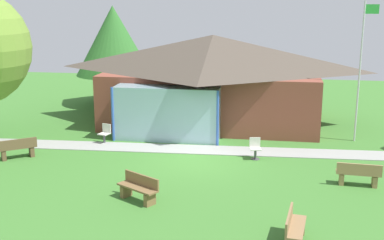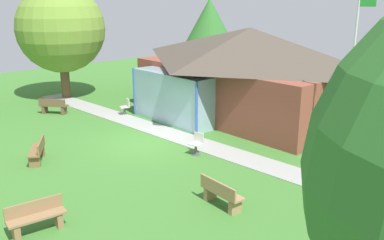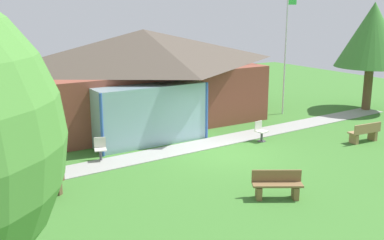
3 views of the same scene
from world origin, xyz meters
The scene contains 10 objects.
ground_plane centered at (0.00, 0.00, 0.00)m, with size 44.00×44.00×0.00m, color #3D752D.
pavilion centered at (-0.32, 6.44, 2.35)m, with size 11.61×8.25×4.53m.
footpath centered at (0.00, 1.38, 0.01)m, with size 23.00×1.30×0.03m, color #999993.
flagpole centered at (6.66, 3.96, 3.42)m, with size 0.64×0.08×6.24m.
bench_front_center centered at (-1.23, -4.39, 0.40)m, with size 1.51×1.15×0.84m.
bench_mid_right centered at (5.92, -1.87, 0.40)m, with size 1.53×0.55×0.84m.
bench_mid_left centered at (-7.24, -0.98, 0.40)m, with size 1.46×1.27×0.84m.
patio_chair_west centered at (-4.48, 1.73, 0.42)m, with size 0.55×0.55×0.86m.
patio_chair_lawn_spare centered at (2.27, 0.56, 0.42)m, with size 0.52×0.52×0.86m.
tree_east_hedge centered at (11.25, 2.25, 4.09)m, with size 3.83×3.83×5.85m.
Camera 3 is at (-10.26, -14.16, 5.66)m, focal length 43.43 mm.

